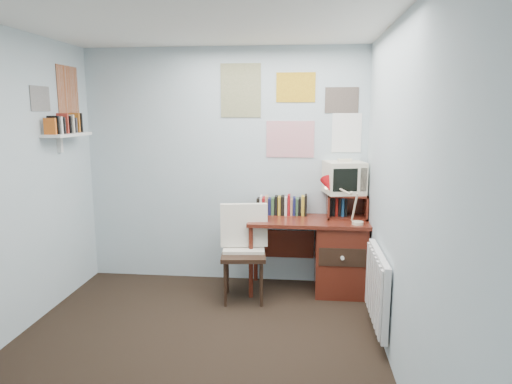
{
  "coord_description": "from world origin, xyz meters",
  "views": [
    {
      "loc": [
        0.83,
        -3.06,
        1.84
      ],
      "look_at": [
        0.41,
        1.01,
        1.11
      ],
      "focal_mm": 32.0,
      "sensor_mm": 36.0,
      "label": 1
    }
  ],
  "objects_px": {
    "desk_chair": "(244,255)",
    "tv_riser": "(347,206)",
    "desk_lamp": "(358,204)",
    "radiator": "(378,288)",
    "crt_tv": "(344,176)",
    "wall_shelf": "(67,135)",
    "desk": "(334,253)"
  },
  "relations": [
    {
      "from": "desk_chair",
      "to": "radiator",
      "type": "xyz_separation_m",
      "value": [
        1.18,
        -0.62,
        -0.03
      ]
    },
    {
      "from": "desk",
      "to": "radiator",
      "type": "height_order",
      "value": "desk"
    },
    {
      "from": "desk_chair",
      "to": "desk_lamp",
      "type": "xyz_separation_m",
      "value": [
        1.1,
        0.13,
        0.5
      ]
    },
    {
      "from": "tv_riser",
      "to": "crt_tv",
      "type": "distance_m",
      "value": 0.31
    },
    {
      "from": "tv_riser",
      "to": "desk",
      "type": "bearing_deg",
      "value": -137.04
    },
    {
      "from": "desk_lamp",
      "to": "desk",
      "type": "bearing_deg",
      "value": 158.7
    },
    {
      "from": "desk_chair",
      "to": "tv_riser",
      "type": "height_order",
      "value": "tv_riser"
    },
    {
      "from": "desk_chair",
      "to": "desk_lamp",
      "type": "height_order",
      "value": "desk_lamp"
    },
    {
      "from": "desk_chair",
      "to": "tv_riser",
      "type": "xyz_separation_m",
      "value": [
        1.01,
        0.42,
        0.43
      ]
    },
    {
      "from": "crt_tv",
      "to": "wall_shelf",
      "type": "height_order",
      "value": "wall_shelf"
    },
    {
      "from": "desk_chair",
      "to": "wall_shelf",
      "type": "bearing_deg",
      "value": 176.59
    },
    {
      "from": "desk_chair",
      "to": "wall_shelf",
      "type": "xyz_separation_m",
      "value": [
        -1.68,
        -0.07,
        1.17
      ]
    },
    {
      "from": "tv_riser",
      "to": "crt_tv",
      "type": "bearing_deg",
      "value": 148.3
    },
    {
      "from": "desk_lamp",
      "to": "crt_tv",
      "type": "distance_m",
      "value": 0.4
    },
    {
      "from": "desk_lamp",
      "to": "tv_riser",
      "type": "bearing_deg",
      "value": 125.68
    },
    {
      "from": "desk_lamp",
      "to": "tv_riser",
      "type": "distance_m",
      "value": 0.3
    },
    {
      "from": "desk_lamp",
      "to": "tv_riser",
      "type": "height_order",
      "value": "desk_lamp"
    },
    {
      "from": "crt_tv",
      "to": "wall_shelf",
      "type": "bearing_deg",
      "value": 177.97
    },
    {
      "from": "desk",
      "to": "desk_lamp",
      "type": "height_order",
      "value": "desk_lamp"
    },
    {
      "from": "desk",
      "to": "desk_lamp",
      "type": "bearing_deg",
      "value": -40.52
    },
    {
      "from": "desk_chair",
      "to": "desk_lamp",
      "type": "bearing_deg",
      "value": 0.88
    },
    {
      "from": "crt_tv",
      "to": "wall_shelf",
      "type": "distance_m",
      "value": 2.74
    },
    {
      "from": "wall_shelf",
      "to": "radiator",
      "type": "bearing_deg",
      "value": -10.89
    },
    {
      "from": "wall_shelf",
      "to": "tv_riser",
      "type": "bearing_deg",
      "value": 10.32
    },
    {
      "from": "tv_riser",
      "to": "radiator",
      "type": "bearing_deg",
      "value": -80.72
    },
    {
      "from": "desk_lamp",
      "to": "crt_tv",
      "type": "xyz_separation_m",
      "value": [
        -0.12,
        0.3,
        0.23
      ]
    },
    {
      "from": "radiator",
      "to": "wall_shelf",
      "type": "xyz_separation_m",
      "value": [
        -2.86,
        0.55,
        1.2
      ]
    },
    {
      "from": "desk_chair",
      "to": "radiator",
      "type": "distance_m",
      "value": 1.34
    },
    {
      "from": "desk_chair",
      "to": "wall_shelf",
      "type": "distance_m",
      "value": 2.04
    },
    {
      "from": "desk_lamp",
      "to": "radiator",
      "type": "distance_m",
      "value": 0.93
    },
    {
      "from": "desk",
      "to": "crt_tv",
      "type": "relative_size",
      "value": 3.19
    },
    {
      "from": "desk_chair",
      "to": "crt_tv",
      "type": "xyz_separation_m",
      "value": [
        0.98,
        0.44,
        0.73
      ]
    }
  ]
}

